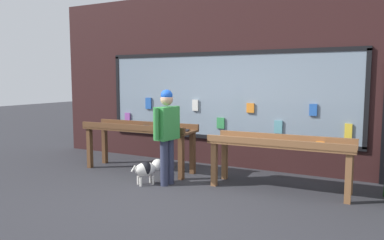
{
  "coord_description": "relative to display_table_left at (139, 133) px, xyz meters",
  "views": [
    {
      "loc": [
        2.92,
        -4.83,
        1.81
      ],
      "look_at": [
        -0.12,
        0.93,
        1.1
      ],
      "focal_mm": 35.0,
      "sensor_mm": 36.0,
      "label": 1
    }
  ],
  "objects": [
    {
      "name": "ground_plane",
      "position": [
        1.4,
        -1.13,
        -0.76
      ],
      "size": [
        40.0,
        40.0,
        0.0
      ],
      "primitive_type": "plane",
      "color": "#2D2D33"
    },
    {
      "name": "shopfront_facade",
      "position": [
        1.43,
        1.26,
        1.02
      ],
      "size": [
        8.71,
        0.29,
        3.62
      ],
      "color": "#331919",
      "rests_on": "ground_plane"
    },
    {
      "name": "display_table_left",
      "position": [
        0.0,
        0.0,
        0.0
      ],
      "size": [
        2.33,
        0.72,
        0.95
      ],
      "color": "brown",
      "rests_on": "ground_plane"
    },
    {
      "name": "display_table_right",
      "position": [
        2.8,
        -0.0,
        -0.06
      ],
      "size": [
        2.33,
        0.74,
        0.88
      ],
      "color": "brown",
      "rests_on": "ground_plane"
    },
    {
      "name": "person_browsing",
      "position": [
        1.01,
        -0.6,
        0.19
      ],
      "size": [
        0.27,
        0.65,
        1.64
      ],
      "rotation": [
        0.0,
        0.0,
        1.44
      ],
      "color": "#2D334C",
      "rests_on": "ground_plane"
    },
    {
      "name": "small_dog",
      "position": [
        0.7,
        -0.72,
        -0.49
      ],
      "size": [
        0.44,
        0.53,
        0.42
      ],
      "rotation": [
        0.0,
        0.0,
        1.0
      ],
      "color": "white",
      "rests_on": "ground_plane"
    }
  ]
}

